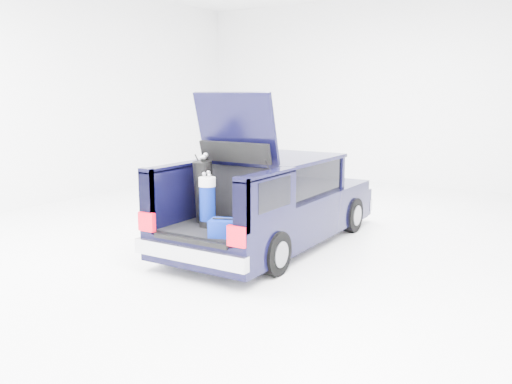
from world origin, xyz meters
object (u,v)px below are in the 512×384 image
Objects in this scene: car at (275,203)px; blue_duffel at (228,228)px; black_golf_bag at (204,192)px; red_suitcase at (264,205)px; blue_golf_bag at (207,201)px.

blue_duffel is (0.38, -1.94, 0.04)m from car.
black_golf_bag is (-0.35, -1.46, 0.38)m from car.
blue_golf_bag is (-0.66, -0.45, 0.06)m from red_suitcase.
car reaches higher than black_golf_bag.
black_golf_bag reaches higher than blue_duffel.
car is at bearing 103.59° from blue_golf_bag.
car is 5.84× the size of blue_golf_bag.
black_golf_bag reaches higher than blue_golf_bag.
blue_duffel is at bearing -18.25° from black_golf_bag.
blue_golf_bag is 1.47× the size of blue_duffel.
car reaches higher than blue_golf_bag.
black_golf_bag is 1.85× the size of blue_duffel.
black_golf_bag is at bearing -103.64° from car.
red_suitcase is 0.81× the size of blue_golf_bag.
blue_duffel is at bearing -9.42° from blue_golf_bag.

